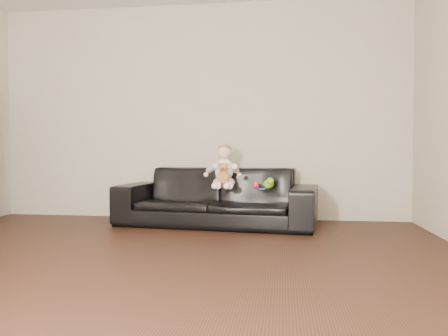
# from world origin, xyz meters

# --- Properties ---
(floor) EXTENTS (5.50, 5.50, 0.00)m
(floor) POSITION_xyz_m (0.00, 0.00, 0.00)
(floor) COLOR black
(floor) RESTS_ON ground
(wall_back) EXTENTS (5.00, 0.00, 5.00)m
(wall_back) POSITION_xyz_m (0.00, 2.75, 1.30)
(wall_back) COLOR #BEB4A0
(wall_back) RESTS_ON ground
(sofa) EXTENTS (2.25, 1.09, 0.63)m
(sofa) POSITION_xyz_m (0.30, 2.25, 0.32)
(sofa) COLOR black
(sofa) RESTS_ON floor
(baby) EXTENTS (0.36, 0.43, 0.48)m
(baby) POSITION_xyz_m (0.39, 2.13, 0.63)
(baby) COLOR silver
(baby) RESTS_ON sofa
(teddy_bear) EXTENTS (0.15, 0.15, 0.22)m
(teddy_bear) POSITION_xyz_m (0.40, 1.99, 0.58)
(teddy_bear) COLOR #B36F33
(teddy_bear) RESTS_ON sofa
(toy_green) EXTENTS (0.12, 0.14, 0.10)m
(toy_green) POSITION_xyz_m (0.87, 2.16, 0.46)
(toy_green) COLOR #76C517
(toy_green) RESTS_ON sofa
(toy_rattle) EXTENTS (0.08, 0.08, 0.06)m
(toy_rattle) POSITION_xyz_m (0.74, 2.13, 0.45)
(toy_rattle) COLOR red
(toy_rattle) RESTS_ON sofa
(toy_blue_disc) EXTENTS (0.11, 0.11, 0.01)m
(toy_blue_disc) POSITION_xyz_m (0.80, 2.09, 0.42)
(toy_blue_disc) COLOR blue
(toy_blue_disc) RESTS_ON sofa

